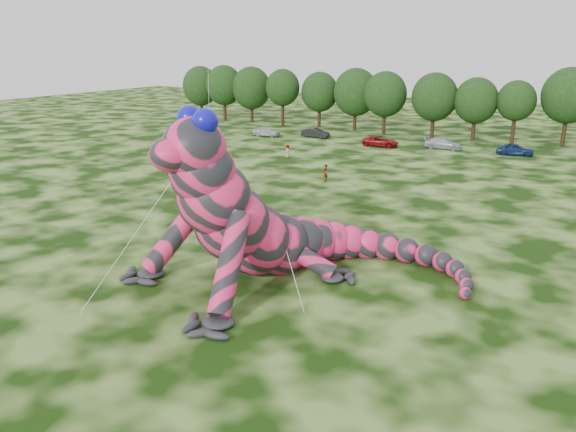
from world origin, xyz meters
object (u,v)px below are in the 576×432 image
at_px(tree_10, 567,107).
at_px(car_0, 267,131).
at_px(inflatable_gecko, 275,189).
at_px(tree_8, 475,109).
at_px(tree_2, 252,94).
at_px(car_1, 315,133).
at_px(spectator_0, 325,173).
at_px(tree_9, 515,112).
at_px(car_2, 381,141).
at_px(tree_4, 319,100).
at_px(spectator_4, 288,151).
at_px(tree_6, 385,103).
at_px(car_3, 443,143).
at_px(tree_5, 355,99).
at_px(tree_0, 201,92).
at_px(car_4, 515,149).
at_px(tree_1, 224,93).
at_px(tree_3, 283,98).
at_px(tree_7, 434,106).

xyz_separation_m(tree_10, car_0, (-39.74, -12.32, -4.55)).
bearing_deg(inflatable_gecko, tree_8, 112.92).
relative_size(tree_2, car_1, 2.27).
bearing_deg(tree_2, spectator_0, -48.12).
relative_size(tree_9, car_2, 1.78).
height_order(tree_4, spectator_4, tree_4).
bearing_deg(tree_10, tree_9, -168.98).
xyz_separation_m(tree_4, tree_8, (25.42, -1.73, -0.06)).
relative_size(tree_2, tree_6, 1.02).
distance_m(tree_2, car_0, 16.95).
xyz_separation_m(tree_4, car_3, (23.39, -10.19, -3.82)).
relative_size(tree_9, car_0, 2.10).
bearing_deg(inflatable_gecko, tree_5, 131.30).
bearing_deg(car_3, car_0, 93.56).
height_order(tree_4, spectator_0, tree_4).
xyz_separation_m(tree_0, car_4, (57.29, -10.93, -4.00)).
relative_size(tree_10, spectator_4, 6.42).
bearing_deg(tree_1, tree_4, 2.02).
bearing_deg(tree_1, tree_10, 0.54).
height_order(tree_0, tree_9, tree_0).
bearing_deg(tree_1, inflatable_gecko, -52.16).
distance_m(tree_3, car_0, 12.01).
xyz_separation_m(tree_9, car_3, (-7.31, -8.82, -3.63)).
height_order(tree_3, tree_4, tree_3).
height_order(tree_2, tree_10, tree_10).
bearing_deg(tree_1, tree_7, -1.87).
bearing_deg(tree_9, car_3, -129.66).
height_order(tree_2, car_4, tree_2).
relative_size(tree_4, tree_10, 0.86).
bearing_deg(tree_6, tree_3, 178.79).
bearing_deg(tree_6, tree_4, 170.47).
distance_m(tree_5, tree_7, 13.15).
distance_m(tree_1, spectator_0, 50.07).
xyz_separation_m(tree_8, car_3, (-2.03, -8.47, -3.76)).
bearing_deg(tree_6, tree_1, 177.46).
distance_m(tree_10, car_4, 12.15).
height_order(tree_6, car_1, tree_6).
xyz_separation_m(inflatable_gecko, tree_6, (-13.16, 55.22, -0.41)).
bearing_deg(spectator_4, car_4, -111.40).
bearing_deg(tree_9, car_1, -161.59).
height_order(tree_2, tree_5, tree_5).
bearing_deg(car_2, tree_9, -61.74).
xyz_separation_m(tree_2, car_1, (17.76, -10.18, -4.12)).
bearing_deg(tree_10, tree_6, -175.66).
relative_size(tree_5, car_2, 2.01).
height_order(tree_2, tree_9, tree_2).
xyz_separation_m(tree_1, car_1, (23.09, -9.47, -4.21)).
distance_m(car_0, spectator_0, 30.24).
bearing_deg(tree_2, car_1, -29.83).
xyz_separation_m(tree_8, spectator_0, (-7.64, -32.97, -3.59)).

